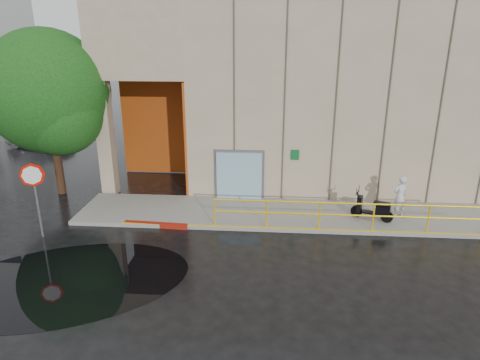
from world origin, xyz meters
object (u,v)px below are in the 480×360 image
object	(u,v)px
tree_near	(51,97)
car_c	(40,137)
scooter	(373,202)
stop_sign	(34,185)
person	(400,196)
red_curb	(156,225)

from	to	relation	value
tree_near	car_c	bearing A→B (deg)	123.83
scooter	tree_near	world-z (taller)	tree_near
stop_sign	car_c	bearing A→B (deg)	119.41
stop_sign	tree_near	bearing A→B (deg)	107.11
scooter	stop_sign	xyz separation A→B (m)	(-11.85, -2.07, 1.13)
car_c	tree_near	bearing A→B (deg)	-135.69
person	tree_near	xyz separation A→B (m)	(-14.11, 1.70, 3.35)
person	scooter	xyz separation A→B (m)	(-1.07, -0.40, -0.12)
tree_near	red_curb	bearing A→B (deg)	-31.58
stop_sign	car_c	world-z (taller)	stop_sign
red_curb	scooter	bearing A→B (deg)	6.85
person	red_curb	bearing A→B (deg)	-17.52
stop_sign	tree_near	size ratio (longest dim) A/B	0.39
red_curb	tree_near	xyz separation A→B (m)	(-4.99, 3.06, 4.23)
person	red_curb	world-z (taller)	person
car_c	tree_near	world-z (taller)	tree_near
red_curb	car_c	bearing A→B (deg)	133.22
person	tree_near	size ratio (longest dim) A/B	0.23
tree_near	stop_sign	bearing A→B (deg)	-74.11
person	tree_near	distance (m)	14.60
tree_near	person	bearing A→B (deg)	-6.87
red_curb	tree_near	distance (m)	7.22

